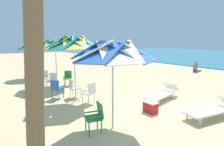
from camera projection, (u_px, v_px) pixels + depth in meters
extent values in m
plane|color=#D3B784|center=(164.00, 108.00, 7.22)|extent=(80.00, 80.00, 0.00)
cylinder|color=silver|center=(113.00, 94.00, 5.42)|extent=(0.05, 0.05, 2.11)
cube|color=blue|center=(132.00, 51.00, 4.91)|extent=(1.36, 1.31, 0.59)
cube|color=white|center=(133.00, 50.00, 5.35)|extent=(1.30, 1.39, 0.59)
cube|color=blue|center=(122.00, 50.00, 5.71)|extent=(1.31, 1.36, 0.59)
cube|color=white|center=(108.00, 50.00, 5.78)|extent=(1.39, 1.30, 0.59)
cube|color=blue|center=(95.00, 50.00, 5.50)|extent=(1.36, 1.31, 0.59)
cube|color=white|center=(92.00, 51.00, 5.06)|extent=(1.30, 1.39, 0.59)
cube|color=blue|center=(101.00, 52.00, 4.70)|extent=(1.31, 1.36, 0.59)
cube|color=white|center=(119.00, 52.00, 4.63)|extent=(1.39, 1.30, 0.59)
sphere|color=silver|center=(113.00, 38.00, 5.15)|extent=(0.08, 0.08, 0.08)
cube|color=#2D8C4C|center=(93.00, 118.00, 5.20)|extent=(0.53, 0.53, 0.05)
cube|color=#2D8C4C|center=(100.00, 109.00, 5.24)|extent=(0.43, 0.20, 0.40)
cube|color=#2D8C4C|center=(95.00, 117.00, 5.00)|extent=(0.14, 0.39, 0.03)
cube|color=#2D8C4C|center=(91.00, 112.00, 5.36)|extent=(0.14, 0.39, 0.03)
cylinder|color=#2D8C4C|center=(89.00, 130.00, 5.01)|extent=(0.04, 0.04, 0.41)
cylinder|color=#2D8C4C|center=(86.00, 124.00, 5.33)|extent=(0.04, 0.04, 0.41)
cylinder|color=#2D8C4C|center=(101.00, 127.00, 5.15)|extent=(0.04, 0.04, 0.41)
cylinder|color=#2D8C4C|center=(97.00, 122.00, 5.47)|extent=(0.04, 0.04, 0.41)
cylinder|color=silver|center=(75.00, 75.00, 7.86)|extent=(0.05, 0.05, 2.32)
cube|color=teal|center=(84.00, 43.00, 7.37)|extent=(1.19, 1.16, 0.57)
cube|color=#EFDB4C|center=(87.00, 43.00, 7.76)|extent=(1.15, 1.23, 0.57)
cube|color=teal|center=(82.00, 42.00, 8.09)|extent=(1.16, 1.19, 0.57)
cube|color=#EFDB4C|center=(73.00, 42.00, 8.14)|extent=(1.23, 1.15, 0.57)
cube|color=teal|center=(64.00, 43.00, 7.90)|extent=(1.19, 1.16, 0.57)
cube|color=#EFDB4C|center=(60.00, 43.00, 7.50)|extent=(1.15, 1.23, 0.57)
cube|color=teal|center=(64.00, 43.00, 7.18)|extent=(1.16, 1.19, 0.57)
cube|color=#EFDB4C|center=(75.00, 43.00, 7.12)|extent=(1.23, 1.15, 0.57)
sphere|color=silver|center=(74.00, 34.00, 7.58)|extent=(0.08, 0.08, 0.08)
cube|color=blue|center=(57.00, 89.00, 8.41)|extent=(0.61, 0.61, 0.05)
cube|color=blue|center=(55.00, 85.00, 8.18)|extent=(0.39, 0.32, 0.40)
cube|color=blue|center=(53.00, 86.00, 8.45)|extent=(0.27, 0.34, 0.03)
cube|color=blue|center=(61.00, 87.00, 8.33)|extent=(0.27, 0.34, 0.03)
cylinder|color=blue|center=(57.00, 92.00, 8.67)|extent=(0.04, 0.04, 0.41)
cylinder|color=blue|center=(63.00, 93.00, 8.56)|extent=(0.04, 0.04, 0.41)
cylinder|color=blue|center=(52.00, 94.00, 8.33)|extent=(0.04, 0.04, 0.41)
cylinder|color=blue|center=(59.00, 95.00, 8.23)|extent=(0.04, 0.04, 0.41)
cube|color=white|center=(89.00, 93.00, 7.72)|extent=(0.55, 0.55, 0.05)
cube|color=white|center=(92.00, 88.00, 7.57)|extent=(0.21, 0.43, 0.40)
cube|color=white|center=(85.00, 91.00, 7.55)|extent=(0.39, 0.15, 0.03)
cube|color=white|center=(92.00, 89.00, 7.86)|extent=(0.39, 0.15, 0.03)
cylinder|color=white|center=(83.00, 99.00, 7.73)|extent=(0.04, 0.04, 0.41)
cylinder|color=white|center=(88.00, 97.00, 8.01)|extent=(0.04, 0.04, 0.41)
cylinder|color=white|center=(89.00, 100.00, 7.52)|extent=(0.04, 0.04, 0.41)
cylinder|color=white|center=(95.00, 98.00, 7.80)|extent=(0.04, 0.04, 0.41)
cube|color=white|center=(75.00, 88.00, 8.53)|extent=(0.48, 0.48, 0.05)
cube|color=white|center=(71.00, 84.00, 8.39)|extent=(0.43, 0.14, 0.40)
cube|color=white|center=(74.00, 85.00, 8.68)|extent=(0.08, 0.40, 0.03)
cube|color=white|center=(77.00, 87.00, 8.34)|extent=(0.08, 0.40, 0.03)
cylinder|color=white|center=(78.00, 92.00, 8.80)|extent=(0.04, 0.04, 0.41)
cylinder|color=white|center=(80.00, 93.00, 8.51)|extent=(0.04, 0.04, 0.41)
cylinder|color=white|center=(70.00, 93.00, 8.62)|extent=(0.04, 0.04, 0.41)
cylinder|color=white|center=(73.00, 94.00, 8.33)|extent=(0.04, 0.04, 0.41)
cylinder|color=silver|center=(56.00, 66.00, 10.65)|extent=(0.05, 0.05, 2.26)
cube|color=teal|center=(63.00, 44.00, 10.14)|extent=(1.41, 1.33, 0.48)
cube|color=#EFDB4C|center=(66.00, 44.00, 10.59)|extent=(1.32, 1.42, 0.48)
cube|color=teal|center=(63.00, 44.00, 10.95)|extent=(1.33, 1.41, 0.48)
cube|color=#EFDB4C|center=(56.00, 44.00, 11.01)|extent=(1.42, 1.32, 0.48)
cube|color=teal|center=(48.00, 44.00, 10.74)|extent=(1.41, 1.33, 0.48)
cube|color=#EFDB4C|center=(44.00, 44.00, 10.29)|extent=(1.32, 1.42, 0.48)
cube|color=teal|center=(47.00, 44.00, 9.93)|extent=(1.33, 1.41, 0.48)
cube|color=#EFDB4C|center=(55.00, 44.00, 9.87)|extent=(1.42, 1.32, 0.48)
sphere|color=silver|center=(55.00, 39.00, 10.39)|extent=(0.08, 0.08, 0.08)
cube|color=#2D8C4C|center=(68.00, 78.00, 10.75)|extent=(0.61, 0.61, 0.05)
cube|color=#2D8C4C|center=(68.00, 74.00, 10.91)|extent=(0.31, 0.40, 0.40)
cube|color=#2D8C4C|center=(71.00, 76.00, 10.74)|extent=(0.35, 0.25, 0.03)
cube|color=#2D8C4C|center=(64.00, 76.00, 10.72)|extent=(0.35, 0.25, 0.03)
cylinder|color=#2D8C4C|center=(70.00, 83.00, 10.63)|extent=(0.04, 0.04, 0.41)
cylinder|color=#2D8C4C|center=(64.00, 83.00, 10.60)|extent=(0.04, 0.04, 0.41)
cylinder|color=#2D8C4C|center=(71.00, 82.00, 10.97)|extent=(0.04, 0.04, 0.41)
cylinder|color=#2D8C4C|center=(65.00, 82.00, 10.95)|extent=(0.04, 0.04, 0.41)
cube|color=white|center=(43.00, 78.00, 10.99)|extent=(0.60, 0.60, 0.05)
cube|color=white|center=(45.00, 73.00, 11.13)|extent=(0.41, 0.28, 0.40)
cube|color=white|center=(46.00, 76.00, 10.88)|extent=(0.22, 0.37, 0.03)
cube|color=white|center=(40.00, 75.00, 11.05)|extent=(0.22, 0.37, 0.03)
cylinder|color=white|center=(43.00, 82.00, 10.79)|extent=(0.04, 0.04, 0.41)
cylinder|color=white|center=(39.00, 82.00, 10.94)|extent=(0.04, 0.04, 0.41)
cylinder|color=white|center=(48.00, 81.00, 11.11)|extent=(0.04, 0.04, 0.41)
cylinder|color=white|center=(43.00, 81.00, 11.26)|extent=(0.04, 0.04, 0.41)
cube|color=white|center=(51.00, 81.00, 9.97)|extent=(0.61, 0.61, 0.05)
cube|color=white|center=(53.00, 76.00, 10.12)|extent=(0.40, 0.30, 0.40)
cube|color=white|center=(54.00, 79.00, 9.88)|extent=(0.25, 0.36, 0.03)
cube|color=white|center=(48.00, 79.00, 10.02)|extent=(0.25, 0.36, 0.03)
cylinder|color=white|center=(52.00, 86.00, 9.79)|extent=(0.04, 0.04, 0.41)
cylinder|color=white|center=(47.00, 86.00, 9.91)|extent=(0.04, 0.04, 0.41)
cylinder|color=white|center=(56.00, 85.00, 10.11)|extent=(0.04, 0.04, 0.41)
cylinder|color=white|center=(51.00, 84.00, 10.23)|extent=(0.04, 0.04, 0.41)
cylinder|color=silver|center=(34.00, 63.00, 13.04)|extent=(0.05, 0.05, 2.06)
cube|color=teal|center=(37.00, 47.00, 12.60)|extent=(1.08, 1.05, 0.50)
cube|color=#EFDB4C|center=(40.00, 46.00, 12.96)|extent=(1.04, 1.11, 0.50)
cube|color=teal|center=(38.00, 46.00, 13.25)|extent=(1.05, 1.08, 0.50)
cube|color=#EFDB4C|center=(33.00, 46.00, 13.30)|extent=(1.11, 1.04, 0.50)
cube|color=teal|center=(28.00, 46.00, 13.08)|extent=(1.08, 1.05, 0.50)
cube|color=#EFDB4C|center=(25.00, 46.00, 12.72)|extent=(1.04, 1.11, 0.50)
cube|color=teal|center=(26.00, 47.00, 12.43)|extent=(1.05, 1.08, 0.50)
cube|color=#EFDB4C|center=(31.00, 47.00, 12.38)|extent=(1.11, 1.04, 0.50)
sphere|color=silver|center=(32.00, 42.00, 12.79)|extent=(0.08, 0.08, 0.08)
cube|color=white|center=(32.00, 70.00, 13.62)|extent=(0.44, 0.44, 0.05)
cube|color=white|center=(29.00, 68.00, 13.47)|extent=(0.42, 0.10, 0.40)
cube|color=white|center=(31.00, 69.00, 13.76)|extent=(0.04, 0.40, 0.03)
cube|color=white|center=(32.00, 69.00, 13.45)|extent=(0.04, 0.40, 0.03)
cylinder|color=white|center=(34.00, 73.00, 13.91)|extent=(0.04, 0.04, 0.41)
cylinder|color=white|center=(35.00, 74.00, 13.63)|extent=(0.04, 0.04, 0.41)
cylinder|color=white|center=(29.00, 74.00, 13.69)|extent=(0.04, 0.04, 0.41)
cylinder|color=white|center=(30.00, 74.00, 13.42)|extent=(0.04, 0.04, 0.41)
cube|color=white|center=(207.00, 111.00, 6.23)|extent=(0.96, 1.79, 0.06)
cube|color=white|center=(200.00, 121.00, 5.76)|extent=(0.06, 0.06, 0.22)
cube|color=white|center=(187.00, 115.00, 6.21)|extent=(0.06, 0.06, 0.22)
cube|color=white|center=(213.00, 109.00, 6.76)|extent=(0.06, 0.06, 0.22)
cube|color=white|center=(160.00, 95.00, 8.09)|extent=(0.93, 1.79, 0.06)
cube|color=white|center=(171.00, 87.00, 8.82)|extent=(0.68, 0.58, 0.36)
cube|color=white|center=(158.00, 103.00, 7.48)|extent=(0.06, 0.06, 0.22)
cube|color=white|center=(147.00, 100.00, 7.82)|extent=(0.06, 0.06, 0.22)
cube|color=white|center=(172.00, 96.00, 8.40)|extent=(0.06, 0.06, 0.22)
cube|color=white|center=(161.00, 94.00, 8.74)|extent=(0.06, 0.06, 0.22)
cylinder|color=brown|center=(34.00, 49.00, 2.81)|extent=(0.28, 0.52, 4.91)
cube|color=red|center=(150.00, 107.00, 6.77)|extent=(0.48, 0.32, 0.36)
cube|color=white|center=(151.00, 102.00, 6.73)|extent=(0.50, 0.34, 0.04)
cube|color=#2D4CA5|center=(195.00, 71.00, 15.58)|extent=(0.30, 0.24, 0.20)
cube|color=#9E7051|center=(196.00, 67.00, 15.51)|extent=(0.30, 0.25, 0.54)
sphere|color=#9E7051|center=(196.00, 62.00, 15.44)|extent=(0.20, 0.20, 0.20)
cube|color=#9E7051|center=(198.00, 71.00, 15.82)|extent=(0.26, 0.76, 0.14)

